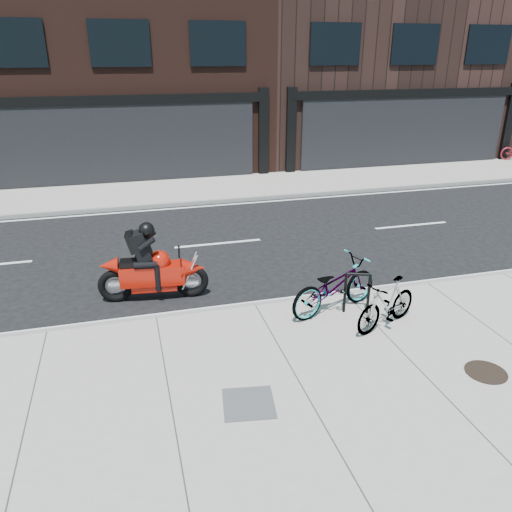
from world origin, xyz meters
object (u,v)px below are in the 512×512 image
object	(u,v)px
bike_rack	(357,289)
bicycle_front	(334,286)
bicycle_rear	(387,304)
utility_grate	(249,403)
manhole_cover	(486,372)
motorcycle	(157,268)

from	to	relation	value
bike_rack	bicycle_front	world-z (taller)	bicycle_front
bicycle_rear	utility_grate	distance (m)	3.41
bike_rack	utility_grate	distance (m)	3.51
manhole_cover	utility_grate	size ratio (longest dim) A/B	0.88
manhole_cover	motorcycle	bearing A→B (deg)	138.49
bicycle_front	manhole_cover	bearing A→B (deg)	-167.37
utility_grate	bicycle_rear	bearing A→B (deg)	26.45
bike_rack	bicycle_rear	xyz separation A→B (m)	(0.29, -0.64, -0.03)
manhole_cover	bike_rack	bearing A→B (deg)	115.72
bike_rack	bicycle_front	size ratio (longest dim) A/B	0.42
bike_rack	motorcycle	size ratio (longest dim) A/B	0.37
bike_rack	bicycle_rear	distance (m)	0.71
bicycle_rear	utility_grate	world-z (taller)	bicycle_rear
bicycle_front	bike_rack	bearing A→B (deg)	-134.24
bike_rack	bicycle_rear	world-z (taller)	bicycle_rear
bike_rack	utility_grate	world-z (taller)	bike_rack
bicycle_front	motorcycle	bearing A→B (deg)	44.42
bike_rack	utility_grate	bearing A→B (deg)	-141.85
utility_grate	manhole_cover	bearing A→B (deg)	-3.68
motorcycle	manhole_cover	bearing A→B (deg)	-35.22
motorcycle	bicycle_front	bearing A→B (deg)	-20.96
manhole_cover	utility_grate	xyz separation A→B (m)	(-3.89, 0.25, 0.00)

